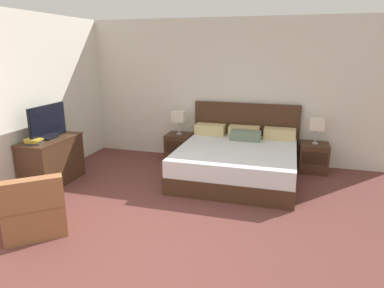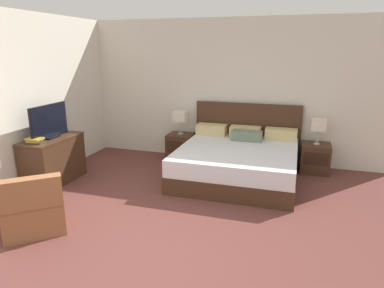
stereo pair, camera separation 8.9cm
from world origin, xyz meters
name	(u,v)px [view 1 (the left image)]	position (x,y,z in m)	size (l,w,h in m)	color
ground_plane	(136,267)	(0.00, 0.00, 0.00)	(11.53, 11.53, 0.00)	brown
wall_back	(218,91)	(0.00, 3.87, 1.37)	(6.42, 0.06, 2.74)	silver
wall_left	(23,101)	(-2.64, 1.62, 1.37)	(0.06, 5.64, 2.74)	silver
bed	(237,160)	(0.59, 2.85, 0.31)	(2.03, 2.04, 1.17)	#422819
nightstand_left	(179,147)	(-0.70, 3.55, 0.26)	(0.50, 0.47, 0.52)	#422819
nightstand_right	(314,157)	(1.87, 3.55, 0.26)	(0.50, 0.47, 0.52)	#422819
table_lamp_left	(179,117)	(-0.70, 3.55, 0.87)	(0.25, 0.25, 0.46)	#B7B7BC
table_lamp_right	(317,125)	(1.87, 3.55, 0.87)	(0.25, 0.25, 0.46)	#B7B7BC
dresser	(52,160)	(-2.32, 1.75, 0.39)	(0.54, 1.07, 0.76)	#422819
tv	(48,122)	(-2.32, 1.75, 1.03)	(0.18, 0.83, 0.55)	black
book_red_cover	(34,143)	(-2.31, 1.39, 0.77)	(0.23, 0.17, 0.02)	#383333
book_blue_cover	(33,141)	(-2.33, 1.39, 0.80)	(0.19, 0.16, 0.03)	gold
book_small_top	(33,140)	(-2.32, 1.39, 0.83)	(0.23, 0.18, 0.03)	gold
armchair_by_window	(34,210)	(-1.48, 0.32, 0.28)	(0.97, 0.97, 0.76)	#935B38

